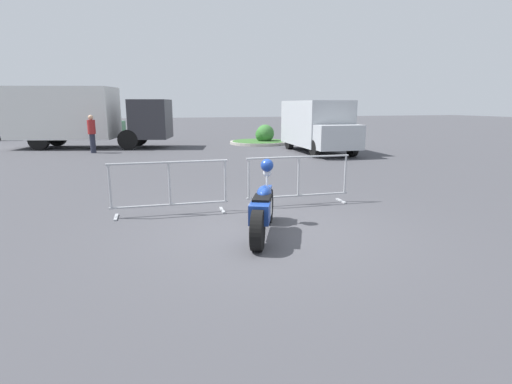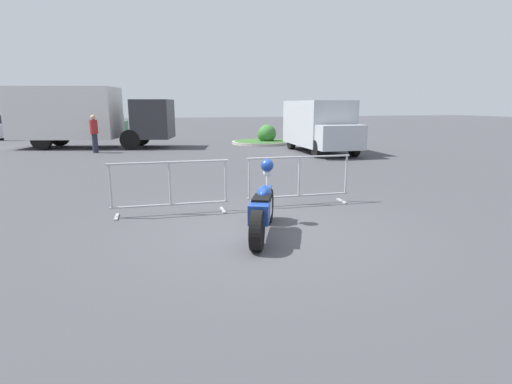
# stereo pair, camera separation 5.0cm
# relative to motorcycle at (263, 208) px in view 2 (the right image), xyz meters

# --- Properties ---
(ground_plane) EXTENTS (120.00, 120.00, 0.00)m
(ground_plane) POSITION_rel_motorcycle_xyz_m (0.11, 0.15, -0.46)
(ground_plane) COLOR #424247
(motorcycle) EXTENTS (1.03, 2.00, 1.20)m
(motorcycle) POSITION_rel_motorcycle_xyz_m (0.00, 0.00, 0.00)
(motorcycle) COLOR black
(motorcycle) RESTS_ON ground
(crowd_barrier_near) EXTENTS (2.32, 0.53, 1.07)m
(crowd_barrier_near) POSITION_rel_motorcycle_xyz_m (-1.37, 1.73, 0.10)
(crowd_barrier_near) COLOR #9EA0A5
(crowd_barrier_near) RESTS_ON ground
(crowd_barrier_far) EXTENTS (2.32, 0.53, 1.07)m
(crowd_barrier_far) POSITION_rel_motorcycle_xyz_m (1.37, 1.73, 0.10)
(crowd_barrier_far) COLOR #9EA0A5
(crowd_barrier_far) RESTS_ON ground
(box_truck) EXTENTS (8.02, 4.16, 2.98)m
(box_truck) POSITION_rel_motorcycle_xyz_m (-4.36, 15.65, 1.18)
(box_truck) COLOR silver
(box_truck) RESTS_ON ground
(delivery_van) EXTENTS (2.22, 5.10, 2.31)m
(delivery_van) POSITION_rel_motorcycle_xyz_m (6.07, 10.61, 0.78)
(delivery_van) COLOR #B2B7BC
(delivery_van) RESTS_ON ground
(parked_car_silver) EXTENTS (2.45, 4.59, 1.48)m
(parked_car_silver) POSITION_rel_motorcycle_xyz_m (-9.59, 23.55, 0.29)
(parked_car_silver) COLOR #B7BABF
(parked_car_silver) RESTS_ON ground
(parked_car_blue) EXTENTS (2.27, 4.26, 1.37)m
(parked_car_blue) POSITION_rel_motorcycle_xyz_m (-6.61, 23.96, 0.24)
(parked_car_blue) COLOR #284799
(parked_car_blue) RESTS_ON ground
(parked_car_green) EXTENTS (2.34, 4.39, 1.42)m
(parked_car_green) POSITION_rel_motorcycle_xyz_m (-3.63, 24.09, 0.26)
(parked_car_green) COLOR #236B38
(parked_car_green) RESTS_ON ground
(pedestrian) EXTENTS (0.46, 0.46, 1.69)m
(pedestrian) POSITION_rel_motorcycle_xyz_m (-3.74, 13.22, 0.46)
(pedestrian) COLOR #262838
(pedestrian) RESTS_ON ground
(planter_island) EXTENTS (3.20, 3.20, 1.05)m
(planter_island) POSITION_rel_motorcycle_xyz_m (4.84, 15.08, -0.15)
(planter_island) COLOR #ADA89E
(planter_island) RESTS_ON ground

